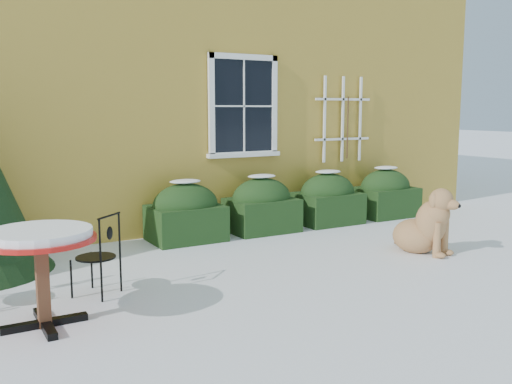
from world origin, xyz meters
TOP-DOWN VIEW (x-y plane):
  - ground at (0.00, 0.00)m, footprint 80.00×80.00m
  - house at (0.00, 7.00)m, footprint 12.40×8.40m
  - hedge_row at (1.65, 2.55)m, footprint 4.95×0.80m
  - bistro_table at (-2.73, 0.05)m, footprint 0.96×0.96m
  - patio_chair_near at (-2.07, 0.68)m, footprint 0.54×0.54m
  - dog at (2.20, 0.24)m, footprint 0.73×1.04m

SIDE VIEW (x-z plane):
  - ground at x=0.00m, z-range 0.00..0.00m
  - dog at x=2.20m, z-range -0.09..0.84m
  - hedge_row at x=1.65m, z-range -0.05..0.86m
  - patio_chair_near at x=-2.07m, z-range 0.00..0.86m
  - bistro_table at x=-2.73m, z-range 0.30..1.19m
  - house at x=0.00m, z-range 0.02..6.42m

